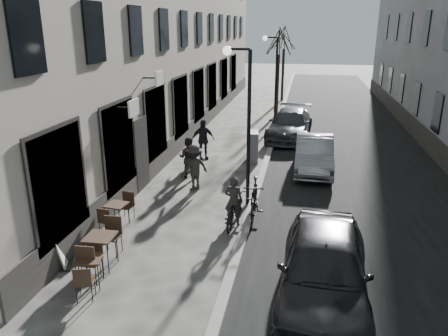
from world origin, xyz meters
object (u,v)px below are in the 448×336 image
(streetlamp_far, at_px, (273,71))
(pedestrian_near, at_px, (188,158))
(bicycle, at_px, (234,210))
(pedestrian_far, at_px, (203,139))
(tree_far, at_px, (284,39))
(car_mid, at_px, (314,154))
(moped, at_px, (254,200))
(sign_board, at_px, (61,248))
(car_near, at_px, (324,267))
(bistro_set_b, at_px, (101,248))
(streetlamp_near, at_px, (244,110))
(car_far, at_px, (290,124))
(bistro_set_c, at_px, (117,213))
(pedestrian_mid, at_px, (194,167))
(bistro_set_a, at_px, (90,269))
(tree_near, at_px, (279,42))
(utility_cabinet, at_px, (252,147))

(streetlamp_far, distance_m, pedestrian_near, 10.34)
(bicycle, xyz_separation_m, pedestrian_far, (-2.43, 6.38, 0.42))
(tree_far, height_order, car_mid, tree_far)
(moped, bearing_deg, tree_far, 88.90)
(sign_board, xyz_separation_m, car_near, (6.32, -0.29, 0.33))
(pedestrian_near, height_order, pedestrian_far, pedestrian_far)
(bistro_set_b, relative_size, pedestrian_far, 0.96)
(car_near, bearing_deg, streetlamp_near, 119.14)
(bicycle, bearing_deg, pedestrian_far, -65.74)
(bistro_set_b, bearing_deg, car_far, 71.65)
(bistro_set_c, bearing_deg, pedestrian_mid, 73.50)
(streetlamp_near, height_order, bicycle, streetlamp_near)
(streetlamp_near, bearing_deg, bistro_set_b, -121.61)
(tree_far, bearing_deg, pedestrian_near, -97.64)
(bistro_set_c, height_order, moped, moped)
(pedestrian_near, distance_m, car_mid, 5.12)
(bicycle, bearing_deg, sign_board, 42.12)
(bistro_set_b, xyz_separation_m, bistro_set_c, (-0.55, 2.19, -0.08))
(streetlamp_far, relative_size, car_far, 1.00)
(car_far, bearing_deg, bistro_set_a, -100.35)
(bistro_set_a, distance_m, car_near, 5.24)
(streetlamp_far, relative_size, pedestrian_far, 2.87)
(streetlamp_far, height_order, moped, streetlamp_far)
(moped, bearing_deg, bistro_set_a, -129.38)
(bistro_set_a, height_order, pedestrian_far, pedestrian_far)
(tree_near, relative_size, pedestrian_far, 3.22)
(bistro_set_c, relative_size, pedestrian_mid, 0.88)
(pedestrian_far, distance_m, moped, 6.55)
(sign_board, distance_m, bicycle, 4.89)
(car_near, xyz_separation_m, moped, (-1.95, 3.89, -0.17))
(pedestrian_near, bearing_deg, pedestrian_mid, 117.01)
(utility_cabinet, bearing_deg, tree_far, 81.48)
(tree_far, relative_size, pedestrian_mid, 3.42)
(car_far, bearing_deg, streetlamp_near, -92.62)
(utility_cabinet, height_order, car_mid, car_mid)
(bistro_set_c, height_order, pedestrian_near, pedestrian_near)
(tree_near, bearing_deg, pedestrian_mid, -98.01)
(pedestrian_far, height_order, car_near, pedestrian_far)
(pedestrian_far, bearing_deg, bistro_set_c, -127.45)
(tree_near, xyz_separation_m, bicycle, (-0.10, -16.65, -4.20))
(streetlamp_far, xyz_separation_m, tree_far, (0.07, 9.00, 1.50))
(bistro_set_b, relative_size, bicycle, 0.96)
(pedestrian_near, bearing_deg, bistro_set_b, 89.84)
(streetlamp_far, distance_m, utility_cabinet, 7.70)
(bistro_set_c, height_order, car_mid, car_mid)
(bistro_set_a, relative_size, car_far, 0.29)
(tree_near, distance_m, sign_board, 20.52)
(moped, bearing_deg, car_far, 84.11)
(sign_board, height_order, car_near, car_near)
(car_mid, bearing_deg, pedestrian_near, -159.72)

